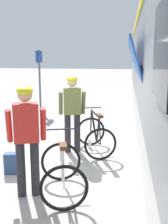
# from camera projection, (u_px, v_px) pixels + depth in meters

# --- Properties ---
(ground_plane) EXTENTS (80.00, 80.00, 0.00)m
(ground_plane) POSITION_uv_depth(u_px,v_px,m) (52.00, 168.00, 5.57)
(ground_plane) COLOR #A09E99
(cyclist_near_in_olive) EXTENTS (0.66, 0.41, 1.76)m
(cyclist_near_in_olive) POSITION_uv_depth(u_px,v_px,m) (72.00, 107.00, 6.29)
(cyclist_near_in_olive) COLOR #232328
(cyclist_near_in_olive) RESTS_ON ground
(cyclist_far_in_red) EXTENTS (0.66, 0.45, 1.76)m
(cyclist_far_in_red) POSITION_uv_depth(u_px,v_px,m) (26.00, 132.00, 4.29)
(cyclist_far_in_red) COLOR #232328
(cyclist_far_in_red) RESTS_ON ground
(bicycle_near_black) EXTENTS (1.02, 1.24, 0.99)m
(bicycle_near_black) POSITION_uv_depth(u_px,v_px,m) (95.00, 135.00, 6.39)
(bicycle_near_black) COLOR black
(bicycle_near_black) RESTS_ON ground
(bicycle_far_white) EXTENTS (0.98, 1.22, 0.99)m
(bicycle_far_white) POSITION_uv_depth(u_px,v_px,m) (62.00, 171.00, 4.43)
(bicycle_far_white) COLOR black
(bicycle_far_white) RESTS_ON ground
(backpack_on_platform) EXTENTS (0.31, 0.23, 0.40)m
(backpack_on_platform) POSITION_uv_depth(u_px,v_px,m) (12.00, 163.00, 5.28)
(backpack_on_platform) COLOR navy
(backpack_on_platform) RESTS_ON ground
(water_bottle_near_the_bikes) EXTENTS (0.07, 0.07, 0.21)m
(water_bottle_near_the_bikes) POSITION_uv_depth(u_px,v_px,m) (90.00, 144.00, 6.72)
(water_bottle_near_the_bikes) COLOR silver
(water_bottle_near_the_bikes) RESTS_ON ground
(water_bottle_by_the_backpack) EXTENTS (0.07, 0.07, 0.23)m
(water_bottle_by_the_backpack) POSITION_uv_depth(u_px,v_px,m) (16.00, 166.00, 5.39)
(water_bottle_by_the_backpack) COLOR red
(water_bottle_by_the_backpack) RESTS_ON ground
(platform_sign_post) EXTENTS (0.08, 0.70, 2.40)m
(platform_sign_post) POSITION_uv_depth(u_px,v_px,m) (39.00, 70.00, 10.81)
(platform_sign_post) COLOR #595B60
(platform_sign_post) RESTS_ON ground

